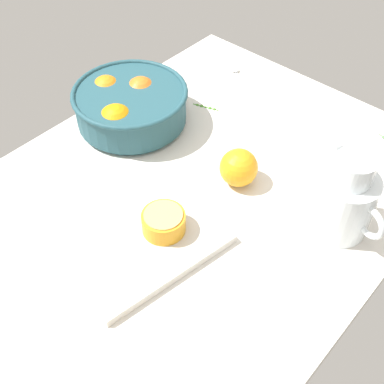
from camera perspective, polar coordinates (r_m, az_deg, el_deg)
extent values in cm
cube|color=silver|center=(108.50, -0.62, -1.38)|extent=(113.88, 82.33, 3.00)
cylinder|color=#234C56|center=(127.16, -6.82, 8.14)|extent=(24.83, 24.83, 1.20)
cylinder|color=#234C56|center=(124.40, -7.01, 9.77)|extent=(26.99, 26.99, 7.88)
torus|color=#234C56|center=(122.09, -7.18, 11.25)|extent=(28.19, 28.19, 1.20)
sphere|color=orange|center=(126.79, -5.84, 11.35)|extent=(7.76, 7.76, 7.76)
sphere|color=orange|center=(128.66, -9.73, 11.32)|extent=(8.08, 8.08, 8.08)
sphere|color=orange|center=(123.82, -10.73, 8.82)|extent=(7.07, 7.07, 7.07)
sphere|color=orange|center=(118.29, -8.65, 7.95)|extent=(8.62, 8.62, 8.62)
sphere|color=orange|center=(121.89, -3.96, 9.21)|extent=(7.40, 7.40, 7.40)
cylinder|color=white|center=(101.96, 16.90, -1.32)|extent=(12.03, 12.03, 13.30)
cylinder|color=white|center=(95.55, 18.08, 2.42)|extent=(7.54, 7.54, 5.31)
cone|color=white|center=(96.47, 16.41, 4.92)|extent=(3.69, 3.55, 2.80)
torus|color=white|center=(98.49, 19.71, -3.30)|extent=(3.21, 7.09, 7.05)
cylinder|color=gold|center=(104.26, 16.52, -2.49)|extent=(11.07, 11.07, 6.89)
cube|color=beige|center=(97.87, -4.84, -6.69)|extent=(32.58, 21.71, 1.86)
cylinder|color=orange|center=(98.11, -3.27, -3.49)|extent=(8.74, 8.74, 4.24)
cylinder|color=#F8B264|center=(96.38, -3.32, -2.62)|extent=(7.69, 7.69, 0.30)
sphere|color=orange|center=(108.65, 5.37, 2.80)|extent=(8.47, 8.47, 8.47)
ellipsoid|color=silver|center=(145.77, 4.91, 13.85)|extent=(3.52, 3.89, 1.00)
cylinder|color=silver|center=(139.18, 6.31, 11.89)|extent=(7.76, 13.01, 0.70)
sphere|color=#4E7446|center=(130.58, 21.16, 5.92)|extent=(0.96, 0.96, 0.96)
cylinder|color=#4A8B2D|center=(131.50, 1.60, 9.73)|extent=(2.57, 6.85, 0.30)
sphere|color=#4A8B2D|center=(130.75, 2.58, 9.53)|extent=(0.84, 0.84, 0.84)
sphere|color=#4A8B2D|center=(131.08, 2.09, 9.65)|extent=(0.93, 0.93, 0.93)
sphere|color=#4A8B2D|center=(131.41, 1.60, 9.78)|extent=(0.63, 0.63, 0.63)
sphere|color=#4A8B2D|center=(131.76, 1.11, 9.90)|extent=(0.89, 0.89, 0.89)
sphere|color=#4A8B2D|center=(132.12, 0.63, 10.02)|extent=(0.80, 0.80, 0.80)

